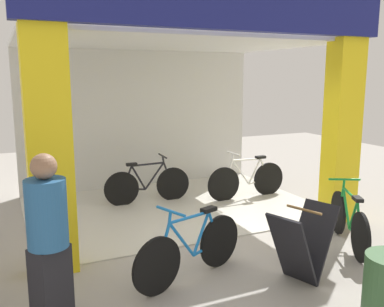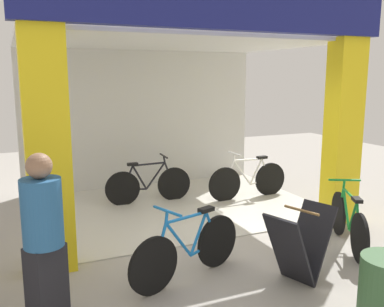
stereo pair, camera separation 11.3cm
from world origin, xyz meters
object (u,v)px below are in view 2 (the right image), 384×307
at_px(pedestrian_0, 44,238).
at_px(bicycle_inside_0, 248,180).
at_px(sandwich_board_sign, 300,246).
at_px(bicycle_parked_0, 188,249).
at_px(bicycle_inside_1, 149,184).
at_px(bicycle_parked_1, 348,222).

bearing_deg(pedestrian_0, bicycle_inside_0, 36.37).
xyz_separation_m(sandwich_board_sign, pedestrian_0, (-2.77, 0.24, 0.45)).
bearing_deg(bicycle_parked_0, bicycle_inside_1, 80.60).
height_order(bicycle_inside_0, sandwich_board_sign, bicycle_inside_0).
bearing_deg(bicycle_parked_1, bicycle_inside_0, 90.72).
relative_size(bicycle_inside_1, bicycle_parked_0, 1.03).
bearing_deg(bicycle_inside_1, pedestrian_0, -121.66).
height_order(bicycle_inside_1, sandwich_board_sign, bicycle_inside_1).
bearing_deg(bicycle_inside_1, bicycle_parked_0, -99.40).
distance_m(bicycle_parked_0, sandwich_board_sign, 1.30).
height_order(bicycle_inside_0, bicycle_parked_0, bicycle_inside_0).
xyz_separation_m(bicycle_inside_0, sandwich_board_sign, (-1.23, -3.18, 0.07)).
distance_m(sandwich_board_sign, pedestrian_0, 2.82).
bearing_deg(bicycle_parked_0, pedestrian_0, -168.30).
bearing_deg(bicycle_parked_1, bicycle_parked_0, 179.48).
bearing_deg(bicycle_inside_1, bicycle_inside_0, -14.64).
bearing_deg(bicycle_parked_1, sandwich_board_sign, -156.55).
height_order(bicycle_inside_1, bicycle_parked_0, bicycle_parked_0).
distance_m(bicycle_parked_1, sandwich_board_sign, 1.38).
relative_size(bicycle_parked_1, pedestrian_0, 0.88).
height_order(bicycle_inside_0, bicycle_inside_1, bicycle_inside_0).
relative_size(bicycle_parked_0, sandwich_board_sign, 1.66).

